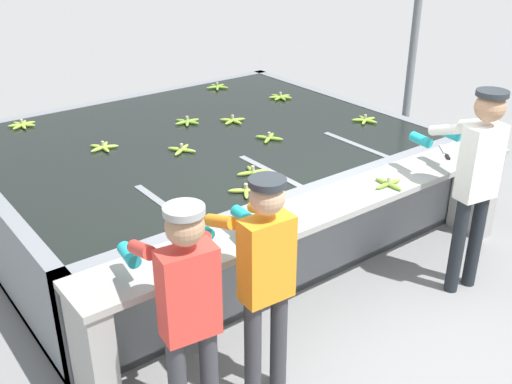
# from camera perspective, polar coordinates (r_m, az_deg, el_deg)

# --- Properties ---
(ground_plane) EXTENTS (80.00, 80.00, 0.00)m
(ground_plane) POSITION_cam_1_polar(r_m,az_deg,el_deg) (4.90, 8.38, -11.41)
(ground_plane) COLOR gray
(ground_plane) RESTS_ON ground
(wash_tank) EXTENTS (4.12, 3.30, 0.91)m
(wash_tank) POSITION_cam_1_polar(r_m,az_deg,el_deg) (6.09, -5.33, 1.40)
(wash_tank) COLOR gray
(wash_tank) RESTS_ON ground
(work_ledge) EXTENTS (4.12, 0.45, 0.91)m
(work_ledge) POSITION_cam_1_polar(r_m,az_deg,el_deg) (4.69, 6.92, -3.90)
(work_ledge) COLOR #9E9E99
(work_ledge) RESTS_ON ground
(worker_0) EXTENTS (0.46, 0.73, 1.56)m
(worker_0) POSITION_cam_1_polar(r_m,az_deg,el_deg) (3.38, -6.60, -10.65)
(worker_0) COLOR #38383D
(worker_0) RESTS_ON ground
(worker_1) EXTENTS (0.43, 0.72, 1.56)m
(worker_1) POSITION_cam_1_polar(r_m,az_deg,el_deg) (3.64, 0.68, -7.53)
(worker_1) COLOR #38383D
(worker_1) RESTS_ON ground
(worker_2) EXTENTS (0.48, 0.75, 1.71)m
(worker_2) POSITION_cam_1_polar(r_m,az_deg,el_deg) (4.98, 20.17, 1.75)
(worker_2) COLOR #1E2328
(worker_2) RESTS_ON ground
(banana_bunch_floating_0) EXTENTS (0.28, 0.27, 0.08)m
(banana_bunch_floating_0) POSITION_cam_1_polar(r_m,az_deg,el_deg) (6.25, -2.24, 6.84)
(banana_bunch_floating_0) COLOR #8CB738
(banana_bunch_floating_0) RESTS_ON wash_tank
(banana_bunch_floating_1) EXTENTS (0.28, 0.28, 0.08)m
(banana_bunch_floating_1) POSITION_cam_1_polar(r_m,az_deg,el_deg) (4.99, -0.31, 1.89)
(banana_bunch_floating_1) COLOR #7FAD33
(banana_bunch_floating_1) RESTS_ON wash_tank
(banana_bunch_floating_2) EXTENTS (0.28, 0.28, 0.08)m
(banana_bunch_floating_2) POSITION_cam_1_polar(r_m,az_deg,el_deg) (6.56, -21.37, 5.98)
(banana_bunch_floating_2) COLOR #93BC3D
(banana_bunch_floating_2) RESTS_ON wash_tank
(banana_bunch_floating_3) EXTENTS (0.28, 0.27, 0.08)m
(banana_bunch_floating_3) POSITION_cam_1_polar(r_m,az_deg,el_deg) (5.70, -14.36, 4.16)
(banana_bunch_floating_3) COLOR #9EC642
(banana_bunch_floating_3) RESTS_ON wash_tank
(banana_bunch_floating_4) EXTENTS (0.25, 0.25, 0.08)m
(banana_bunch_floating_4) POSITION_cam_1_polar(r_m,az_deg,el_deg) (4.66, -0.96, 0.15)
(banana_bunch_floating_4) COLOR #9EC642
(banana_bunch_floating_4) RESTS_ON wash_tank
(banana_bunch_floating_5) EXTENTS (0.28, 0.27, 0.08)m
(banana_bunch_floating_5) POSITION_cam_1_polar(r_m,az_deg,el_deg) (7.49, -3.71, 9.96)
(banana_bunch_floating_5) COLOR #75A333
(banana_bunch_floating_5) RESTS_ON wash_tank
(banana_bunch_floating_6) EXTENTS (0.25, 0.25, 0.08)m
(banana_bunch_floating_6) POSITION_cam_1_polar(r_m,az_deg,el_deg) (5.75, 1.26, 5.18)
(banana_bunch_floating_6) COLOR #7FAD33
(banana_bunch_floating_6) RESTS_ON wash_tank
(banana_bunch_floating_7) EXTENTS (0.25, 0.25, 0.08)m
(banana_bunch_floating_7) POSITION_cam_1_polar(r_m,az_deg,el_deg) (5.51, -7.08, 4.03)
(banana_bunch_floating_7) COLOR #93BC3D
(banana_bunch_floating_7) RESTS_ON wash_tank
(banana_bunch_floating_8) EXTENTS (0.27, 0.28, 0.08)m
(banana_bunch_floating_8) POSITION_cam_1_polar(r_m,az_deg,el_deg) (6.36, 10.35, 6.76)
(banana_bunch_floating_8) COLOR #8CB738
(banana_bunch_floating_8) RESTS_ON wash_tank
(banana_bunch_floating_9) EXTENTS (0.28, 0.27, 0.08)m
(banana_bunch_floating_9) POSITION_cam_1_polar(r_m,az_deg,el_deg) (6.25, -6.56, 6.68)
(banana_bunch_floating_9) COLOR #75A333
(banana_bunch_floating_9) RESTS_ON wash_tank
(banana_bunch_floating_10) EXTENTS (0.28, 0.28, 0.08)m
(banana_bunch_floating_10) POSITION_cam_1_polar(r_m,az_deg,el_deg) (7.06, 2.33, 9.03)
(banana_bunch_floating_10) COLOR #7FAD33
(banana_bunch_floating_10) RESTS_ON wash_tank
(banana_bunch_ledge_0) EXTENTS (0.28, 0.28, 0.08)m
(banana_bunch_ledge_0) POSITION_cam_1_polar(r_m,az_deg,el_deg) (4.88, 12.49, 0.76)
(banana_bunch_ledge_0) COLOR #75A333
(banana_bunch_ledge_0) RESTS_ON work_ledge
(knife_0) EXTENTS (0.25, 0.28, 0.02)m
(knife_0) POSITION_cam_1_polar(r_m,az_deg,el_deg) (5.65, 17.65, 3.47)
(knife_0) COLOR silver
(knife_0) RESTS_ON work_ledge
(support_post_right) EXTENTS (0.09, 0.09, 3.20)m
(support_post_right) POSITION_cam_1_polar(r_m,az_deg,el_deg) (7.20, 14.85, 14.07)
(support_post_right) COLOR slate
(support_post_right) RESTS_ON ground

